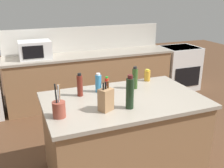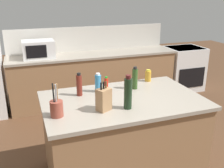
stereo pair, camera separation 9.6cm
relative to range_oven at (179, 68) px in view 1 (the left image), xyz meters
name	(u,v)px [view 1 (the left image)]	position (x,y,z in m)	size (l,w,h in m)	color
back_counter_run	(91,78)	(-1.99, 0.00, 0.00)	(3.13, 0.66, 0.94)	#936B47
wall_backsplash	(86,39)	(-1.99, 0.32, 0.70)	(3.09, 0.03, 0.46)	beige
kitchen_island	(123,136)	(-2.29, -2.20, 0.00)	(1.71, 1.07, 0.94)	#936B47
range_oven	(179,68)	(0.00, 0.00, 0.00)	(0.76, 0.65, 0.92)	white
microwave	(35,50)	(-2.98, 0.00, 0.62)	(0.53, 0.39, 0.30)	white
knife_block	(106,99)	(-2.57, -2.41, 0.59)	(0.16, 0.15, 0.29)	#A87C54
utensil_crock	(59,109)	(-3.02, -2.39, 0.56)	(0.12, 0.12, 0.32)	brown
olive_oil_bottle	(135,78)	(-2.04, -1.96, 0.60)	(0.07, 0.07, 0.27)	#2D4C1E
wine_bottle	(130,93)	(-2.33, -2.44, 0.63)	(0.08, 0.08, 0.34)	black
hot_sauce_bottle	(107,85)	(-2.39, -1.95, 0.56)	(0.04, 0.04, 0.19)	red
dish_soap_bottle	(98,83)	(-2.48, -1.91, 0.58)	(0.07, 0.07, 0.22)	#3384BC
vinegar_bottle	(80,85)	(-2.70, -1.95, 0.60)	(0.06, 0.06, 0.26)	maroon
honey_jar	(147,75)	(-1.77, -1.76, 0.54)	(0.08, 0.08, 0.15)	gold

